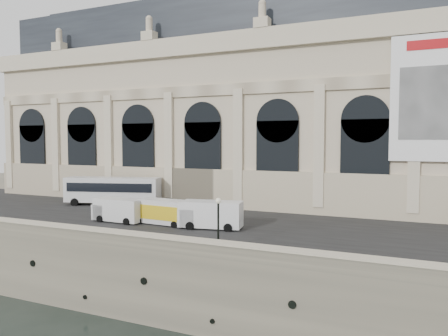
% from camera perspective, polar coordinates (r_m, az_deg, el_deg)
% --- Properties ---
extents(ground, '(260.00, 260.00, 0.00)m').
position_cam_1_polar(ground, '(38.43, -12.92, -18.90)').
color(ground, black).
rests_on(ground, ground).
extents(quay, '(160.00, 70.00, 6.00)m').
position_cam_1_polar(quay, '(67.77, 5.37, -6.30)').
color(quay, gray).
rests_on(quay, ground).
extents(street, '(160.00, 24.00, 0.06)m').
position_cam_1_polar(street, '(48.17, -2.82, -6.71)').
color(street, '#2D2D2D').
rests_on(street, quay).
extents(parapet, '(160.00, 1.40, 1.21)m').
position_cam_1_polar(parapet, '(36.89, -12.50, -9.07)').
color(parapet, gray).
rests_on(parapet, quay).
extents(museum, '(69.00, 18.70, 29.10)m').
position_cam_1_polar(museum, '(65.36, -0.75, 8.06)').
color(museum, beige).
rests_on(museum, quay).
extents(bus_left, '(12.92, 6.09, 3.75)m').
position_cam_1_polar(bus_left, '(59.98, -14.35, -2.77)').
color(bus_left, silver).
rests_on(bus_left, quay).
extents(van_b, '(5.75, 2.51, 2.53)m').
position_cam_1_polar(van_b, '(47.85, -13.82, -5.34)').
color(van_b, silver).
rests_on(van_b, quay).
extents(van_c, '(6.45, 3.41, 2.73)m').
position_cam_1_polar(van_c, '(43.03, -2.10, -6.11)').
color(van_c, white).
rests_on(van_c, quay).
extents(box_truck, '(6.57, 2.68, 2.59)m').
position_cam_1_polar(box_truck, '(45.59, -8.20, -5.70)').
color(box_truck, silver).
rests_on(box_truck, quay).
extents(lamp_right, '(0.43, 0.43, 4.26)m').
position_cam_1_polar(lamp_right, '(33.83, -0.76, -7.53)').
color(lamp_right, black).
rests_on(lamp_right, quay).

